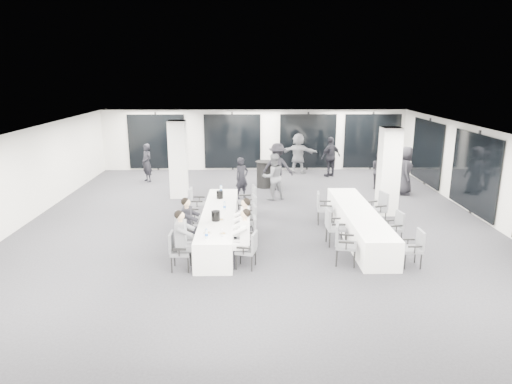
% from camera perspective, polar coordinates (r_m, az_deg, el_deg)
% --- Properties ---
extents(room, '(14.04, 16.04, 2.84)m').
position_cam_1_polar(room, '(14.57, 3.54, 2.58)').
color(room, '#242429').
rests_on(room, ground).
extents(column_left, '(0.60, 0.60, 2.80)m').
position_cam_1_polar(column_left, '(16.77, -9.70, 4.04)').
color(column_left, silver).
rests_on(column_left, floor).
extents(column_right, '(0.60, 0.60, 2.80)m').
position_cam_1_polar(column_right, '(15.08, 16.24, 2.48)').
color(column_right, silver).
rests_on(column_right, floor).
extents(banquet_table_main, '(0.90, 5.00, 0.75)m').
position_cam_1_polar(banquet_table_main, '(12.67, -4.62, -4.06)').
color(banquet_table_main, white).
rests_on(banquet_table_main, floor).
extents(banquet_table_side, '(0.90, 5.00, 0.75)m').
position_cam_1_polar(banquet_table_side, '(13.05, 12.68, -3.82)').
color(banquet_table_side, white).
rests_on(banquet_table_side, floor).
extents(cocktail_table, '(0.75, 0.75, 1.04)m').
position_cam_1_polar(cocktail_table, '(18.15, 1.12, 2.25)').
color(cocktail_table, black).
rests_on(cocktail_table, floor).
extents(chair_main_left_near, '(0.46, 0.52, 0.91)m').
position_cam_1_polar(chair_main_left_near, '(10.72, -9.81, -6.99)').
color(chair_main_left_near, '#595B61').
rests_on(chair_main_left_near, floor).
extents(chair_main_left_second, '(0.57, 0.63, 1.04)m').
position_cam_1_polar(chair_main_left_second, '(11.68, -9.11, -4.71)').
color(chair_main_left_second, '#595B61').
rests_on(chair_main_left_second, floor).
extents(chair_main_left_mid, '(0.52, 0.55, 0.89)m').
position_cam_1_polar(chair_main_left_mid, '(12.33, -8.60, -4.07)').
color(chair_main_left_mid, '#595B61').
rests_on(chair_main_left_mid, floor).
extents(chair_main_left_fourth, '(0.55, 0.58, 0.92)m').
position_cam_1_polar(chair_main_left_fourth, '(13.12, -8.14, -2.83)').
color(chair_main_left_fourth, '#595B61').
rests_on(chair_main_left_fourth, floor).
extents(chair_main_left_far, '(0.52, 0.57, 0.99)m').
position_cam_1_polar(chair_main_left_far, '(14.26, -7.58, -1.21)').
color(chair_main_left_far, '#595B61').
rests_on(chair_main_left_far, floor).
extents(chair_main_right_near, '(0.54, 0.56, 0.88)m').
position_cam_1_polar(chair_main_right_near, '(10.67, -0.87, -6.97)').
color(chair_main_right_near, '#595B61').
rests_on(chair_main_right_near, floor).
extents(chair_main_right_second, '(0.49, 0.55, 0.94)m').
position_cam_1_polar(chair_main_right_second, '(11.54, -0.84, -5.09)').
color(chair_main_right_second, '#595B61').
rests_on(chair_main_right_second, floor).
extents(chair_main_right_mid, '(0.54, 0.59, 0.98)m').
position_cam_1_polar(chair_main_right_mid, '(12.45, -0.84, -3.48)').
color(chair_main_right_mid, '#595B61').
rests_on(chair_main_right_mid, floor).
extents(chair_main_right_fourth, '(0.59, 0.64, 1.03)m').
position_cam_1_polar(chair_main_right_fourth, '(13.17, -0.83, -2.31)').
color(chair_main_right_fourth, '#595B61').
rests_on(chair_main_right_fourth, floor).
extents(chair_main_right_far, '(0.60, 0.65, 1.04)m').
position_cam_1_polar(chair_main_right_far, '(14.23, -0.83, -0.99)').
color(chair_main_right_far, '#595B61').
rests_on(chair_main_right_far, floor).
extents(chair_side_left_near, '(0.59, 0.62, 0.98)m').
position_cam_1_polar(chair_side_left_near, '(11.06, 10.77, -6.10)').
color(chair_side_left_near, '#595B61').
rests_on(chair_side_left_near, floor).
extents(chair_side_left_mid, '(0.52, 0.58, 0.99)m').
position_cam_1_polar(chair_side_left_mid, '(12.22, 9.61, -4.02)').
color(chair_side_left_mid, '#595B61').
rests_on(chair_side_left_mid, floor).
extents(chair_side_left_far, '(0.54, 0.58, 0.96)m').
position_cam_1_polar(chair_side_left_far, '(13.89, 8.32, -1.73)').
color(chair_side_left_far, '#595B61').
rests_on(chair_side_left_far, floor).
extents(chair_side_right_near, '(0.45, 0.51, 0.89)m').
position_cam_1_polar(chair_side_right_near, '(11.38, 19.21, -6.38)').
color(chair_side_right_near, '#595B61').
rests_on(chair_side_right_near, floor).
extents(chair_side_right_mid, '(0.51, 0.55, 0.89)m').
position_cam_1_polar(chair_side_right_mid, '(12.69, 16.98, -4.03)').
color(chair_side_right_mid, '#595B61').
rests_on(chair_side_right_mid, floor).
extents(chair_side_right_far, '(0.61, 0.64, 0.99)m').
position_cam_1_polar(chair_side_right_far, '(14.12, 15.10, -1.74)').
color(chair_side_right_far, '#595B61').
rests_on(chair_side_right_far, floor).
extents(seated_guest_a, '(0.50, 0.38, 1.44)m').
position_cam_1_polar(seated_guest_a, '(10.59, -9.01, -5.51)').
color(seated_guest_a, slate).
rests_on(seated_guest_a, floor).
extents(seated_guest_b, '(0.50, 0.38, 1.44)m').
position_cam_1_polar(seated_guest_b, '(11.60, -8.29, -3.69)').
color(seated_guest_b, black).
rests_on(seated_guest_b, floor).
extents(seated_guest_c, '(0.50, 0.38, 1.44)m').
position_cam_1_polar(seated_guest_c, '(10.57, -1.74, -5.37)').
color(seated_guest_c, white).
rests_on(seated_guest_c, floor).
extents(seated_guest_d, '(0.50, 0.38, 1.44)m').
position_cam_1_polar(seated_guest_d, '(11.44, -1.67, -3.79)').
color(seated_guest_d, white).
rests_on(seated_guest_d, floor).
extents(standing_guest_a, '(0.80, 0.77, 1.71)m').
position_cam_1_polar(standing_guest_a, '(16.43, -1.79, 2.08)').
color(standing_guest_a, black).
rests_on(standing_guest_a, floor).
extents(standing_guest_b, '(1.06, 0.85, 1.90)m').
position_cam_1_polar(standing_guest_b, '(16.28, 2.15, 2.31)').
color(standing_guest_b, slate).
rests_on(standing_guest_b, floor).
extents(standing_guest_c, '(1.46, 0.96, 2.08)m').
position_cam_1_polar(standing_guest_c, '(17.62, 2.70, 3.55)').
color(standing_guest_c, black).
rests_on(standing_guest_c, floor).
extents(standing_guest_d, '(1.34, 1.16, 1.99)m').
position_cam_1_polar(standing_guest_d, '(20.19, 9.33, 4.68)').
color(standing_guest_d, black).
rests_on(standing_guest_d, floor).
extents(standing_guest_e, '(0.79, 1.09, 2.05)m').
position_cam_1_polar(standing_guest_e, '(17.87, 18.13, 2.94)').
color(standing_guest_e, black).
rests_on(standing_guest_e, floor).
extents(standing_guest_f, '(2.03, 1.18, 2.07)m').
position_cam_1_polar(standing_guest_f, '(20.70, 5.31, 5.17)').
color(standing_guest_f, slate).
rests_on(standing_guest_f, floor).
extents(standing_guest_g, '(0.83, 0.85, 1.80)m').
position_cam_1_polar(standing_guest_g, '(19.56, -13.50, 3.87)').
color(standing_guest_g, black).
rests_on(standing_guest_g, floor).
extents(standing_guest_h, '(0.76, 0.95, 1.72)m').
position_cam_1_polar(standing_guest_h, '(18.40, 15.21, 2.96)').
color(standing_guest_h, black).
rests_on(standing_guest_h, floor).
extents(ice_bucket_near, '(0.23, 0.23, 0.26)m').
position_cam_1_polar(ice_bucket_near, '(11.76, -5.06, -2.99)').
color(ice_bucket_near, black).
rests_on(ice_bucket_near, banquet_table_main).
extents(ice_bucket_far, '(0.20, 0.20, 0.23)m').
position_cam_1_polar(ice_bucket_far, '(13.82, -4.55, -0.34)').
color(ice_bucket_far, black).
rests_on(ice_bucket_far, banquet_table_main).
extents(water_bottle_a, '(0.07, 0.07, 0.22)m').
position_cam_1_polar(water_bottle_a, '(10.55, -6.22, -5.22)').
color(water_bottle_a, silver).
rests_on(water_bottle_a, banquet_table_main).
extents(water_bottle_b, '(0.07, 0.07, 0.23)m').
position_cam_1_polar(water_bottle_b, '(12.66, -3.95, -1.75)').
color(water_bottle_b, silver).
rests_on(water_bottle_b, banquet_table_main).
extents(water_bottle_c, '(0.08, 0.08, 0.24)m').
position_cam_1_polar(water_bottle_c, '(14.42, -4.39, 0.33)').
color(water_bottle_c, silver).
rests_on(water_bottle_c, banquet_table_main).
extents(plate_a, '(0.22, 0.22, 0.03)m').
position_cam_1_polar(plate_a, '(10.92, -6.12, -5.08)').
color(plate_a, white).
rests_on(plate_a, banquet_table_main).
extents(plate_b, '(0.20, 0.20, 0.03)m').
position_cam_1_polar(plate_b, '(10.83, -4.14, -5.19)').
color(plate_b, white).
rests_on(plate_b, banquet_table_main).
extents(plate_c, '(0.20, 0.20, 0.03)m').
position_cam_1_polar(plate_c, '(11.84, -4.40, -3.45)').
color(plate_c, white).
rests_on(plate_c, banquet_table_main).
extents(wine_glass, '(0.08, 0.08, 0.21)m').
position_cam_1_polar(wine_glass, '(10.62, -4.27, -4.76)').
color(wine_glass, silver).
rests_on(wine_glass, banquet_table_main).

